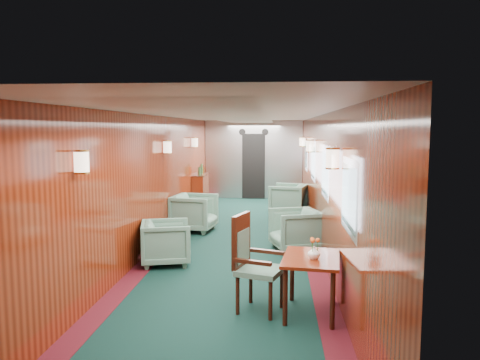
{
  "coord_description": "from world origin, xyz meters",
  "views": [
    {
      "loc": [
        0.74,
        -8.43,
        2.16
      ],
      "look_at": [
        0.0,
        0.68,
        1.15
      ],
      "focal_mm": 35.0,
      "sensor_mm": 36.0,
      "label": 1
    }
  ],
  "objects_px": {
    "armchair_left_near": "(166,242)",
    "side_chair": "(252,259)",
    "credenza": "(200,191)",
    "armchair_left_far": "(194,213)",
    "armchair_right_far": "(288,199)",
    "armchair_right_near": "(295,230)",
    "dining_table": "(311,266)"
  },
  "relations": [
    {
      "from": "credenza",
      "to": "armchair_right_near",
      "type": "xyz_separation_m",
      "value": [
        2.4,
        -4.17,
        -0.11
      ]
    },
    {
      "from": "credenza",
      "to": "armchair_right_far",
      "type": "distance_m",
      "value": 2.46
    },
    {
      "from": "side_chair",
      "to": "armchair_left_near",
      "type": "height_order",
      "value": "side_chair"
    },
    {
      "from": "armchair_left_far",
      "to": "armchair_right_near",
      "type": "distance_m",
      "value": 2.49
    },
    {
      "from": "armchair_left_far",
      "to": "armchair_left_near",
      "type": "bearing_deg",
      "value": -171.63
    },
    {
      "from": "armchair_right_near",
      "to": "armchair_right_far",
      "type": "distance_m",
      "value": 3.44
    },
    {
      "from": "armchair_left_far",
      "to": "armchair_right_far",
      "type": "bearing_deg",
      "value": -35.5
    },
    {
      "from": "credenza",
      "to": "side_chair",
      "type": "bearing_deg",
      "value": -75.76
    },
    {
      "from": "side_chair",
      "to": "armchair_left_near",
      "type": "xyz_separation_m",
      "value": [
        -1.47,
        1.79,
        -0.28
      ]
    },
    {
      "from": "armchair_right_near",
      "to": "side_chair",
      "type": "bearing_deg",
      "value": -29.82
    },
    {
      "from": "side_chair",
      "to": "armchair_right_far",
      "type": "relative_size",
      "value": 1.35
    },
    {
      "from": "armchair_right_near",
      "to": "credenza",
      "type": "bearing_deg",
      "value": -167.52
    },
    {
      "from": "dining_table",
      "to": "armchair_right_far",
      "type": "xyz_separation_m",
      "value": [
        -0.13,
        6.35,
        -0.18
      ]
    },
    {
      "from": "dining_table",
      "to": "side_chair",
      "type": "xyz_separation_m",
      "value": [
        -0.7,
        0.07,
        0.05
      ]
    },
    {
      "from": "credenza",
      "to": "armchair_left_far",
      "type": "distance_m",
      "value": 2.8
    },
    {
      "from": "armchair_left_far",
      "to": "armchair_right_far",
      "type": "distance_m",
      "value": 2.88
    },
    {
      "from": "dining_table",
      "to": "armchair_left_far",
      "type": "xyz_separation_m",
      "value": [
        -2.14,
        4.29,
        -0.18
      ]
    },
    {
      "from": "armchair_left_near",
      "to": "side_chair",
      "type": "bearing_deg",
      "value": -154.98
    },
    {
      "from": "armchair_right_near",
      "to": "armchair_right_far",
      "type": "height_order",
      "value": "armchair_right_far"
    },
    {
      "from": "side_chair",
      "to": "armchair_right_near",
      "type": "bearing_deg",
      "value": 96.47
    },
    {
      "from": "dining_table",
      "to": "armchair_left_near",
      "type": "bearing_deg",
      "value": 146.44
    },
    {
      "from": "side_chair",
      "to": "credenza",
      "type": "xyz_separation_m",
      "value": [
        -1.78,
        7.0,
        -0.15
      ]
    },
    {
      "from": "armchair_left_far",
      "to": "side_chair",
      "type": "bearing_deg",
      "value": -152.19
    },
    {
      "from": "credenza",
      "to": "armchair_right_near",
      "type": "bearing_deg",
      "value": -60.08
    },
    {
      "from": "side_chair",
      "to": "armchair_right_far",
      "type": "distance_m",
      "value": 6.3
    },
    {
      "from": "side_chair",
      "to": "armchair_left_far",
      "type": "relative_size",
      "value": 1.34
    },
    {
      "from": "armchair_right_near",
      "to": "dining_table",
      "type": "bearing_deg",
      "value": -15.97
    },
    {
      "from": "armchair_right_far",
      "to": "dining_table",
      "type": "bearing_deg",
      "value": 15.65
    },
    {
      "from": "armchair_left_near",
      "to": "armchair_right_far",
      "type": "relative_size",
      "value": 0.9
    },
    {
      "from": "side_chair",
      "to": "armchair_left_near",
      "type": "bearing_deg",
      "value": 148.18
    },
    {
      "from": "armchair_right_near",
      "to": "armchair_left_far",
      "type": "bearing_deg",
      "value": -141.3
    },
    {
      "from": "side_chair",
      "to": "armchair_right_near",
      "type": "xyz_separation_m",
      "value": [
        0.62,
        2.83,
        -0.26
      ]
    }
  ]
}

